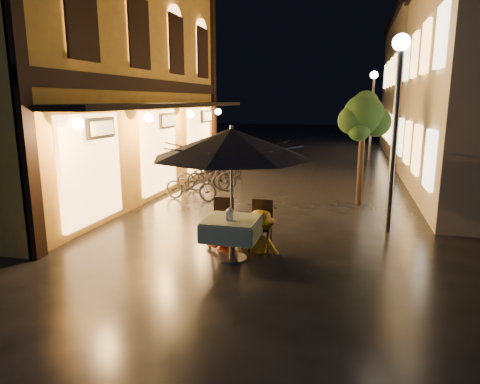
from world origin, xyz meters
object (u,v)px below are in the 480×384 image
(streetlamp_near, at_px, (397,99))
(bicycle_0, at_px, (191,186))
(table_lantern, at_px, (230,213))
(person_orange, at_px, (223,212))
(person_yellow, at_px, (261,211))
(patio_umbrella, at_px, (231,143))
(cafe_table, at_px, (232,229))

(streetlamp_near, height_order, bicycle_0, streetlamp_near)
(table_lantern, distance_m, person_orange, 0.80)
(person_yellow, bearing_deg, table_lantern, 69.88)
(bicycle_0, bearing_deg, person_orange, -143.26)
(bicycle_0, bearing_deg, patio_umbrella, -143.03)
(streetlamp_near, relative_size, cafe_table, 4.27)
(patio_umbrella, xyz_separation_m, bicycle_0, (-2.45, 4.31, -1.71))
(table_lantern, bearing_deg, cafe_table, 90.00)
(cafe_table, relative_size, person_yellow, 0.63)
(person_orange, xyz_separation_m, person_yellow, (0.75, 0.03, 0.06))
(person_orange, bearing_deg, table_lantern, 102.36)
(cafe_table, height_order, patio_umbrella, patio_umbrella)
(person_orange, bearing_deg, streetlamp_near, -162.60)
(table_lantern, relative_size, bicycle_0, 0.15)
(person_yellow, distance_m, bicycle_0, 4.70)
(table_lantern, bearing_deg, person_orange, 116.07)
(table_lantern, height_order, person_orange, person_orange)
(cafe_table, relative_size, patio_umbrella, 0.34)
(streetlamp_near, distance_m, patio_umbrella, 3.95)
(cafe_table, xyz_separation_m, table_lantern, (0.00, -0.13, 0.33))
(streetlamp_near, distance_m, cafe_table, 4.52)
(cafe_table, distance_m, person_orange, 0.68)
(streetlamp_near, distance_m, person_yellow, 3.82)
(cafe_table, relative_size, table_lantern, 3.96)
(streetlamp_near, xyz_separation_m, bicycle_0, (-5.38, 1.77, -2.48))
(table_lantern, height_order, person_yellow, person_yellow)
(streetlamp_near, relative_size, person_orange, 2.91)
(person_yellow, bearing_deg, streetlamp_near, -132.97)
(cafe_table, distance_m, patio_umbrella, 1.56)
(patio_umbrella, relative_size, person_orange, 1.98)
(cafe_table, bearing_deg, person_yellow, 55.31)
(patio_umbrella, bearing_deg, table_lantern, -90.00)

